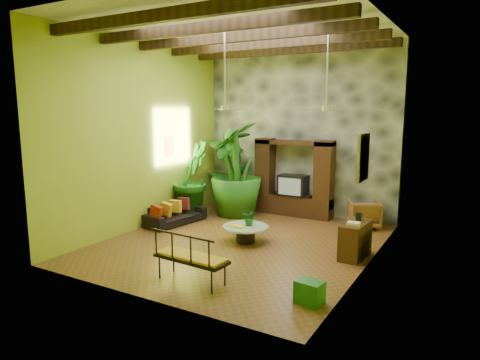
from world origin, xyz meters
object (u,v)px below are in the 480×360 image
Objects in this scene: tall_plant_a at (229,170)px; coffee_table at (246,232)px; tall_plant_b at (191,179)px; entertainment_center at (293,184)px; ceiling_fan_front at (225,99)px; ceiling_fan_back at (326,100)px; iron_bench at (189,255)px; tall_plant_c at (236,169)px; sofa at (176,214)px; wicker_armchair at (364,214)px; side_console at (355,240)px; green_bin at (310,292)px.

tall_plant_a reaches higher than coffee_table.
entertainment_center is at bearing 30.44° from tall_plant_b.
ceiling_fan_front is (-0.20, -3.54, 2.44)m from entertainment_center.
ceiling_fan_back reaches higher than tall_plant_a.
ceiling_fan_front is at bearing 108.22° from iron_bench.
ceiling_fan_back is 3.83m from tall_plant_c.
tall_plant_b reaches higher than sofa.
ceiling_fan_front is 5.05m from wicker_armchair.
wicker_armchair is 0.54× the size of iron_bench.
entertainment_center is 3.14m from coffee_table.
sofa is 0.65× the size of tall_plant_c.
iron_bench is at bearing -107.95° from ceiling_fan_back.
sofa is at bearing -94.79° from tall_plant_a.
ceiling_fan_back reaches higher than side_console.
tall_plant_a is at bearing 131.97° from green_bin.
tall_plant_c is at bearing 158.72° from side_console.
ceiling_fan_front and ceiling_fan_back have the same top height.
ceiling_fan_front is 0.76× the size of tall_plant_a.
green_bin is (2.60, -5.41, -0.77)m from entertainment_center.
ceiling_fan_back is at bearing -73.56° from sofa.
coffee_table is 3.45m from green_bin.
tall_plant_c reaches higher than iron_bench.
coffee_table is (2.53, -0.50, -0.01)m from sofa.
coffee_table is (-2.14, -2.76, -0.11)m from wicker_armchair.
tall_plant_a is at bearing 132.35° from tall_plant_c.
entertainment_center is 3.08m from tall_plant_b.
ceiling_fan_front is at bearing 146.24° from green_bin.
side_console is at bearing -46.74° from entertainment_center.
tall_plant_c is (-3.70, -0.55, 1.04)m from wicker_armchair.
green_bin is at bearing -48.11° from tall_plant_c.
sofa is at bearing 150.66° from green_bin.
ceiling_fan_back is at bearing -26.49° from tall_plant_a.
tall_plant_b is at bearing 170.71° from side_console.
tall_plant_a is 6.33m from iron_bench.
ceiling_fan_front is 4.21m from side_console.
ceiling_fan_back reaches higher than tall_plant_c.
entertainment_center reaches higher than side_console.
side_console reaches higher than wicker_armchair.
entertainment_center is 2.94× the size of wicker_armchair.
ceiling_fan_back reaches higher than coffee_table.
wicker_armchair is at bearing 69.33° from ceiling_fan_back.
wicker_armchair is 5.08m from tall_plant_b.
ceiling_fan_front reaches higher than side_console.
iron_bench is 1.55× the size of side_console.
tall_plant_c is (-1.28, 2.68, -1.99)m from ceiling_fan_front.
tall_plant_c reaches higher than green_bin.
wicker_armchair is (2.42, 3.23, -3.03)m from ceiling_fan_front.
sofa is 1.90× the size of side_console.
sofa is 2.26× the size of wicker_armchair.
tall_plant_c is 4.69m from side_console.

